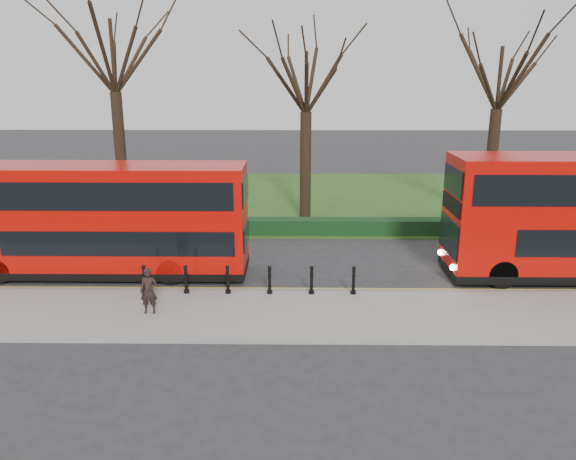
{
  "coord_description": "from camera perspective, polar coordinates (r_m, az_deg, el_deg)",
  "views": [
    {
      "loc": [
        1.43,
        -20.15,
        7.8
      ],
      "look_at": [
        1.17,
        0.5,
        2.0
      ],
      "focal_mm": 35.0,
      "sensor_mm": 36.0,
      "label": 1
    }
  ],
  "objects": [
    {
      "name": "bollard_row",
      "position": [
        20.18,
        -4.02,
        -5.1
      ],
      "size": [
        7.65,
        0.15,
        1.0
      ],
      "color": "black",
      "rests_on": "pavement"
    },
    {
      "name": "ground",
      "position": [
        21.65,
        -3.13,
        -5.45
      ],
      "size": [
        120.0,
        120.0,
        0.0
      ],
      "primitive_type": "plane",
      "color": "#28282B",
      "rests_on": "ground"
    },
    {
      "name": "yellow_line_inner",
      "position": [
        21.19,
        -3.22,
        -5.92
      ],
      "size": [
        60.0,
        0.1,
        0.01
      ],
      "primitive_type": "cube",
      "color": "yellow",
      "rests_on": "ground"
    },
    {
      "name": "tree_mid",
      "position": [
        30.16,
        1.87,
        15.43
      ],
      "size": [
        6.76,
        6.76,
        10.56
      ],
      "color": "black",
      "rests_on": "ground"
    },
    {
      "name": "grass_verge",
      "position": [
        36.03,
        -1.58,
        3.22
      ],
      "size": [
        60.0,
        18.0,
        0.06
      ],
      "primitive_type": "cube",
      "color": "#2C4C19",
      "rests_on": "ground"
    },
    {
      "name": "tree_left",
      "position": [
        31.62,
        -17.44,
        17.25
      ],
      "size": [
        7.95,
        7.95,
        12.42
      ],
      "color": "black",
      "rests_on": "ground"
    },
    {
      "name": "yellow_line_outer",
      "position": [
        21.0,
        -3.26,
        -6.12
      ],
      "size": [
        60.0,
        0.1,
        0.01
      ],
      "primitive_type": "cube",
      "color": "yellow",
      "rests_on": "ground"
    },
    {
      "name": "hedge",
      "position": [
        27.98,
        -2.24,
        0.34
      ],
      "size": [
        60.0,
        0.9,
        0.8
      ],
      "primitive_type": "cube",
      "color": "black",
      "rests_on": "ground"
    },
    {
      "name": "pavement",
      "position": [
        18.86,
        -3.73,
        -8.52
      ],
      "size": [
        60.0,
        4.0,
        0.15
      ],
      "primitive_type": "cube",
      "color": "gray",
      "rests_on": "ground"
    },
    {
      "name": "tree_right",
      "position": [
        31.95,
        20.76,
        14.85
      ],
      "size": [
        6.94,
        6.94,
        10.84
      ],
      "color": "black",
      "rests_on": "ground"
    },
    {
      "name": "kerb",
      "position": [
        20.7,
        -3.32,
        -6.25
      ],
      "size": [
        60.0,
        0.25,
        0.16
      ],
      "primitive_type": "cube",
      "color": "slate",
      "rests_on": "ground"
    },
    {
      "name": "pedestrian",
      "position": [
        18.99,
        -13.96,
        -6.04
      ],
      "size": [
        0.57,
        0.38,
        1.55
      ],
      "primitive_type": "imported",
      "rotation": [
        0.0,
        0.0,
        0.03
      ],
      "color": "black",
      "rests_on": "pavement"
    },
    {
      "name": "bus_lead",
      "position": [
        23.09,
        -18.1,
        0.9
      ],
      "size": [
        11.06,
        2.54,
        4.4
      ],
      "color": "#B70A04",
      "rests_on": "ground"
    }
  ]
}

